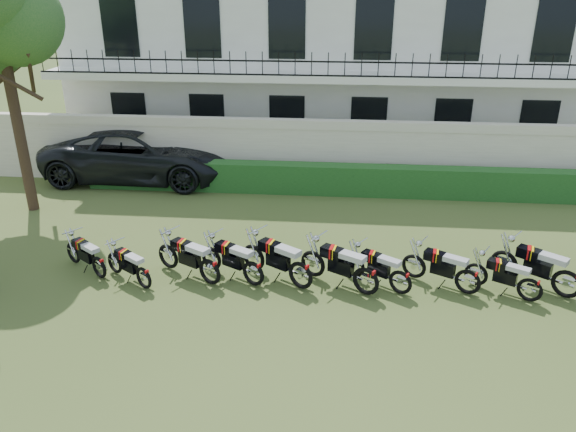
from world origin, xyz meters
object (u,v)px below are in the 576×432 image
motorcycle_6 (401,277)px  motorcycle_1 (143,273)px  motorcycle_3 (253,268)px  motorcycle_2 (209,266)px  suv (141,154)px  motorcycle_4 (301,269)px  motorcycle_5 (366,275)px  motorcycle_7 (469,276)px  motorcycle_0 (99,262)px  motorcycle_8 (531,284)px  motorcycle_9 (568,278)px

motorcycle_6 → motorcycle_1: bearing=126.5°
motorcycle_3 → motorcycle_6: bearing=-61.0°
motorcycle_2 → suv: size_ratio=0.27×
motorcycle_4 → motorcycle_5: (1.49, -0.13, -0.00)m
motorcycle_6 → motorcycle_3: bearing=122.5°
motorcycle_5 → motorcycle_7: motorcycle_5 is taller
motorcycle_3 → motorcycle_0: bearing=119.8°
motorcycle_6 → motorcycle_7: (1.52, 0.13, 0.02)m
motorcycle_0 → motorcycle_1: motorcycle_0 is taller
motorcycle_1 → motorcycle_8: 8.73m
motorcycle_3 → motorcycle_4: motorcycle_4 is taller
motorcycle_7 → motorcycle_8: bearing=-68.8°
motorcycle_8 → motorcycle_5: bearing=121.3°
motorcycle_1 → motorcycle_6: motorcycle_6 is taller
motorcycle_9 → motorcycle_1: bearing=130.0°
motorcycle_4 → motorcycle_0: bearing=122.2°
motorcycle_2 → suv: (-4.05, 7.22, 0.42)m
motorcycle_4 → motorcycle_9: 5.97m
motorcycle_7 → motorcycle_4: bearing=121.2°
motorcycle_3 → motorcycle_5: 2.61m
motorcycle_3 → motorcycle_7: 4.91m
motorcycle_4 → motorcycle_3: bearing=120.7°
motorcycle_0 → motorcycle_1: size_ratio=1.01×
motorcycle_4 → motorcycle_5: 1.50m
motorcycle_2 → motorcycle_5: motorcycle_5 is taller
motorcycle_6 → motorcycle_9: motorcycle_9 is taller
motorcycle_6 → motorcycle_9: (3.69, 0.17, 0.07)m
motorcycle_0 → motorcycle_3: motorcycle_3 is taller
motorcycle_6 → motorcycle_8: motorcycle_6 is taller
motorcycle_0 → motorcycle_3: 3.73m
motorcycle_6 → motorcycle_8: size_ratio=1.00×
motorcycle_6 → motorcycle_8: 2.83m
motorcycle_7 → suv: bearing=84.1°
motorcycle_7 → motorcycle_9: 2.17m
suv → motorcycle_8: bearing=-122.1°
motorcycle_1 → motorcycle_4: bearing=-50.1°
motorcycle_0 → motorcycle_9: size_ratio=0.83×
motorcycle_8 → motorcycle_6: bearing=119.4°
motorcycle_2 → motorcycle_7: 5.93m
motorcycle_5 → motorcycle_7: size_ratio=1.09×
motorcycle_4 → suv: size_ratio=0.27×
motorcycle_3 → motorcycle_7: bearing=-59.1°
motorcycle_3 → motorcycle_6: (3.39, -0.07, -0.03)m
motorcycle_6 → motorcycle_8: (2.83, -0.06, -0.01)m
motorcycle_3 → suv: (-5.07, 7.19, 0.44)m
motorcycle_4 → motorcycle_8: (5.11, -0.08, -0.09)m
motorcycle_2 → motorcycle_7: bearing=-59.3°
motorcycle_9 → motorcycle_2: bearing=128.2°
motorcycle_0 → motorcycle_8: size_ratio=0.93×
motorcycle_5 → motorcycle_8: motorcycle_5 is taller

